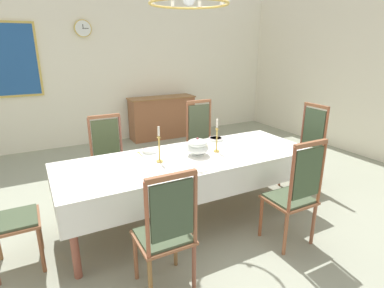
% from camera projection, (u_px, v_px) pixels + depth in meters
% --- Properties ---
extents(ground, '(7.73, 6.64, 0.04)m').
position_uv_depth(ground, '(179.00, 209.00, 3.94)').
color(ground, gray).
extents(back_wall, '(7.73, 0.08, 3.04)m').
position_uv_depth(back_wall, '(107.00, 68.00, 6.30)').
color(back_wall, white).
rests_on(back_wall, ground).
extents(dining_table, '(2.85, 1.02, 0.78)m').
position_uv_depth(dining_table, '(189.00, 163.00, 3.48)').
color(dining_table, brown).
rests_on(dining_table, ground).
extents(tablecloth, '(2.87, 1.04, 0.31)m').
position_uv_depth(tablecloth, '(189.00, 163.00, 3.48)').
color(tablecloth, white).
rests_on(tablecloth, dining_table).
extents(chair_south_a, '(0.44, 0.42, 1.10)m').
position_uv_depth(chair_south_a, '(166.00, 231.00, 2.45)').
color(chair_south_a, brown).
rests_on(chair_south_a, ground).
extents(chair_north_a, '(0.44, 0.42, 1.13)m').
position_uv_depth(chair_north_a, '(110.00, 159.00, 3.98)').
color(chair_north_a, '#895D3F').
rests_on(chair_north_a, ground).
extents(chair_south_b, '(0.44, 0.42, 1.14)m').
position_uv_depth(chair_south_b, '(295.00, 193.00, 3.06)').
color(chair_south_b, '#975030').
rests_on(chair_south_b, ground).
extents(chair_north_b, '(0.44, 0.42, 1.21)m').
position_uv_depth(chair_north_b, '(203.00, 142.00, 4.60)').
color(chair_north_b, brown).
rests_on(chair_north_b, ground).
extents(chair_head_west, '(0.42, 0.44, 1.13)m').
position_uv_depth(chair_head_west, '(3.00, 213.00, 2.70)').
color(chair_head_west, '#91603E').
rests_on(chair_head_west, ground).
extents(chair_head_east, '(0.42, 0.44, 1.20)m').
position_uv_depth(chair_head_east, '(306.00, 148.00, 4.33)').
color(chair_head_east, brown).
rests_on(chair_head_east, ground).
extents(soup_tureen, '(0.26, 0.26, 0.21)m').
position_uv_depth(soup_tureen, '(197.00, 147.00, 3.47)').
color(soup_tureen, white).
rests_on(soup_tureen, tablecloth).
extents(candlestick_west, '(0.07, 0.07, 0.39)m').
position_uv_depth(candlestick_west, '(159.00, 148.00, 3.25)').
color(candlestick_west, gold).
rests_on(candlestick_west, tablecloth).
extents(candlestick_east, '(0.07, 0.07, 0.39)m').
position_uv_depth(candlestick_east, '(217.00, 138.00, 3.57)').
color(candlestick_east, gold).
rests_on(candlestick_east, tablecloth).
extents(bowl_near_left, '(0.17, 0.17, 0.03)m').
position_uv_depth(bowl_near_left, '(149.00, 151.00, 3.59)').
color(bowl_near_left, white).
rests_on(bowl_near_left, tablecloth).
extents(bowl_near_right, '(0.14, 0.14, 0.03)m').
position_uv_depth(bowl_near_right, '(198.00, 143.00, 3.88)').
color(bowl_near_right, white).
rests_on(bowl_near_right, tablecloth).
extents(bowl_far_left, '(0.19, 0.19, 0.03)m').
position_uv_depth(bowl_far_left, '(216.00, 139.00, 4.05)').
color(bowl_far_left, white).
rests_on(bowl_far_left, tablecloth).
extents(spoon_primary, '(0.03, 0.18, 0.01)m').
position_uv_depth(spoon_primary, '(139.00, 153.00, 3.56)').
color(spoon_primary, gold).
rests_on(spoon_primary, tablecloth).
extents(spoon_secondary, '(0.05, 0.18, 0.01)m').
position_uv_depth(spoon_secondary, '(204.00, 142.00, 3.95)').
color(spoon_secondary, gold).
rests_on(spoon_secondary, tablecloth).
extents(sideboard, '(1.44, 0.48, 0.90)m').
position_uv_depth(sideboard, '(162.00, 117.00, 6.83)').
color(sideboard, brown).
rests_on(sideboard, ground).
extents(mounted_clock, '(0.32, 0.06, 0.32)m').
position_uv_depth(mounted_clock, '(83.00, 28.00, 5.83)').
color(mounted_clock, '#D1B251').
extents(framed_painting, '(1.25, 0.05, 1.30)m').
position_uv_depth(framed_painting, '(0.00, 60.00, 5.36)').
color(framed_painting, '#D1B251').
extents(chandelier, '(0.79, 0.79, 0.66)m').
position_uv_depth(chandelier, '(189.00, 3.00, 2.98)').
color(chandelier, gold).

